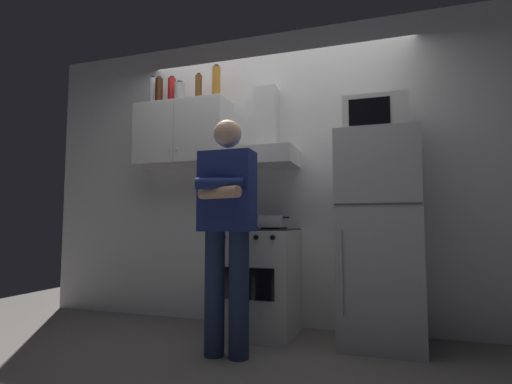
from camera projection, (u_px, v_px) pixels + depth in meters
ground_plane at (256, 344)px, 2.96m from camera, size 7.00×7.00×0.00m
back_wall_tiled at (276, 176)px, 3.64m from camera, size 4.80×0.10×2.70m
upper_cabinet at (183, 134)px, 3.71m from camera, size 0.90×0.37×0.60m
stove_oven at (259, 281)px, 3.24m from camera, size 0.60×0.62×0.87m
range_hood at (264, 145)px, 3.46m from camera, size 0.60×0.44×0.75m
refrigerator at (378, 237)px, 2.98m from camera, size 0.60×0.62×1.60m
microwave at (375, 117)px, 3.08m from camera, size 0.48×0.37×0.28m
person_standing at (227, 224)px, 2.72m from camera, size 0.38×0.33×1.64m
cooking_pot at (270, 222)px, 3.13m from camera, size 0.31×0.21×0.09m
bottle_beer_brown at (199, 88)px, 3.69m from camera, size 0.06×0.06×0.27m
bottle_liquor_amber at (216, 83)px, 3.63m from camera, size 0.08×0.08×0.33m
bottle_rum_dark at (159, 92)px, 3.82m from camera, size 0.07×0.07×0.29m
bottle_canister_steel at (179, 93)px, 3.72m from camera, size 0.10×0.10×0.21m
bottle_soda_red at (172, 92)px, 3.82m from camera, size 0.08×0.08×0.29m
bottle_vodka_clear at (153, 93)px, 3.89m from camera, size 0.07×0.07×0.32m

